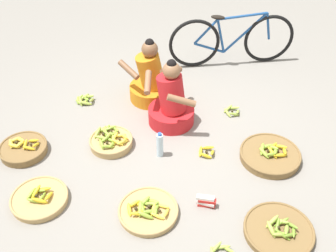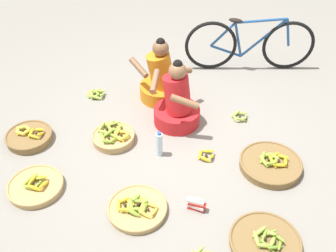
{
  "view_description": "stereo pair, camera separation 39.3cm",
  "coord_description": "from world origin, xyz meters",
  "px_view_note": "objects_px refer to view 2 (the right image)",
  "views": [
    {
      "loc": [
        0.72,
        -3.24,
        2.95
      ],
      "look_at": [
        0.0,
        -0.2,
        0.35
      ],
      "focal_mm": 43.54,
      "sensor_mm": 36.0,
      "label": 1
    },
    {
      "loc": [
        1.1,
        -3.12,
        2.95
      ],
      "look_at": [
        0.0,
        -0.2,
        0.35
      ],
      "focal_mm": 43.54,
      "sensor_mm": 36.0,
      "label": 2
    }
  ],
  "objects_px": {
    "bicycle_leaning": "(249,45)",
    "loose_bananas_near_vendor": "(95,94)",
    "vendor_woman_behind": "(161,80)",
    "loose_bananas_front_left": "(206,155)",
    "vendor_woman_front": "(177,104)",
    "banana_basket_back_right": "(271,164)",
    "banana_basket_mid_left": "(113,136)",
    "banana_basket_near_bicycle": "(36,186)",
    "water_bottle": "(159,144)",
    "banana_basket_front_center": "(265,242)",
    "loose_bananas_back_left": "(240,116)",
    "banana_basket_front_right": "(29,137)",
    "banana_basket_mid_right": "(137,208)",
    "packet_carton_stack": "(196,205)"
  },
  "relations": [
    {
      "from": "vendor_woman_behind",
      "to": "banana_basket_front_center",
      "type": "relative_size",
      "value": 1.33
    },
    {
      "from": "banana_basket_mid_left",
      "to": "banana_basket_near_bicycle",
      "type": "distance_m",
      "value": 0.97
    },
    {
      "from": "vendor_woman_behind",
      "to": "banana_basket_front_center",
      "type": "bearing_deg",
      "value": -46.55
    },
    {
      "from": "banana_basket_front_center",
      "to": "banana_basket_front_right",
      "type": "relative_size",
      "value": 1.21
    },
    {
      "from": "banana_basket_front_center",
      "to": "loose_bananas_near_vendor",
      "type": "height_order",
      "value": "banana_basket_front_center"
    },
    {
      "from": "banana_basket_near_bicycle",
      "to": "banana_basket_front_right",
      "type": "xyz_separation_m",
      "value": [
        -0.47,
        0.57,
        0.01
      ]
    },
    {
      "from": "vendor_woman_behind",
      "to": "banana_basket_back_right",
      "type": "xyz_separation_m",
      "value": [
        1.47,
        -0.75,
        -0.21
      ]
    },
    {
      "from": "banana_basket_mid_left",
      "to": "banana_basket_mid_right",
      "type": "height_order",
      "value": "banana_basket_mid_left"
    },
    {
      "from": "banana_basket_near_bicycle",
      "to": "water_bottle",
      "type": "xyz_separation_m",
      "value": [
        0.93,
        0.86,
        0.1
      ]
    },
    {
      "from": "water_bottle",
      "to": "packet_carton_stack",
      "type": "relative_size",
      "value": 1.63
    },
    {
      "from": "loose_bananas_back_left",
      "to": "banana_basket_mid_right",
      "type": "bearing_deg",
      "value": -108.98
    },
    {
      "from": "banana_basket_front_center",
      "to": "loose_bananas_front_left",
      "type": "xyz_separation_m",
      "value": [
        -0.76,
        0.83,
        -0.01
      ]
    },
    {
      "from": "banana_basket_mid_right",
      "to": "loose_bananas_front_left",
      "type": "distance_m",
      "value": 0.97
    },
    {
      "from": "banana_basket_front_center",
      "to": "loose_bananas_front_left",
      "type": "bearing_deg",
      "value": 132.17
    },
    {
      "from": "vendor_woman_behind",
      "to": "loose_bananas_front_left",
      "type": "xyz_separation_m",
      "value": [
        0.82,
        -0.83,
        -0.23
      ]
    },
    {
      "from": "loose_bananas_front_left",
      "to": "packet_carton_stack",
      "type": "distance_m",
      "value": 0.69
    },
    {
      "from": "vendor_woman_behind",
      "to": "bicycle_leaning",
      "type": "distance_m",
      "value": 1.34
    },
    {
      "from": "bicycle_leaning",
      "to": "banana_basket_back_right",
      "type": "relative_size",
      "value": 2.58
    },
    {
      "from": "water_bottle",
      "to": "loose_bananas_near_vendor",
      "type": "bearing_deg",
      "value": 148.4
    },
    {
      "from": "vendor_woman_behind",
      "to": "loose_bananas_back_left",
      "type": "xyz_separation_m",
      "value": [
        1.01,
        -0.07,
        -0.23
      ]
    },
    {
      "from": "loose_bananas_back_left",
      "to": "water_bottle",
      "type": "bearing_deg",
      "value": -126.35
    },
    {
      "from": "banana_basket_front_right",
      "to": "packet_carton_stack",
      "type": "distance_m",
      "value": 1.99
    },
    {
      "from": "vendor_woman_front",
      "to": "banana_basket_back_right",
      "type": "bearing_deg",
      "value": -17.47
    },
    {
      "from": "banana_basket_front_right",
      "to": "loose_bananas_near_vendor",
      "type": "xyz_separation_m",
      "value": [
        0.27,
        0.98,
        -0.02
      ]
    },
    {
      "from": "vendor_woman_front",
      "to": "banana_basket_near_bicycle",
      "type": "bearing_deg",
      "value": -122.65
    },
    {
      "from": "loose_bananas_front_left",
      "to": "loose_bananas_back_left",
      "type": "distance_m",
      "value": 0.78
    },
    {
      "from": "banana_basket_front_center",
      "to": "banana_basket_front_right",
      "type": "bearing_deg",
      "value": 170.91
    },
    {
      "from": "banana_basket_mid_right",
      "to": "banana_basket_back_right",
      "type": "distance_m",
      "value": 1.42
    },
    {
      "from": "vendor_woman_behind",
      "to": "banana_basket_mid_right",
      "type": "relative_size",
      "value": 1.48
    },
    {
      "from": "vendor_woman_behind",
      "to": "loose_bananas_back_left",
      "type": "height_order",
      "value": "vendor_woman_behind"
    },
    {
      "from": "banana_basket_mid_right",
      "to": "packet_carton_stack",
      "type": "bearing_deg",
      "value": 23.01
    },
    {
      "from": "banana_basket_back_right",
      "to": "bicycle_leaning",
      "type": "bearing_deg",
      "value": 109.32
    },
    {
      "from": "bicycle_leaning",
      "to": "water_bottle",
      "type": "xyz_separation_m",
      "value": [
        -0.49,
        -2.0,
        -0.22
      ]
    },
    {
      "from": "vendor_woman_behind",
      "to": "banana_basket_back_right",
      "type": "height_order",
      "value": "vendor_woman_behind"
    },
    {
      "from": "banana_basket_mid_left",
      "to": "banana_basket_back_right",
      "type": "relative_size",
      "value": 0.74
    },
    {
      "from": "vendor_woman_front",
      "to": "loose_bananas_back_left",
      "type": "distance_m",
      "value": 0.77
    },
    {
      "from": "banana_basket_mid_right",
      "to": "bicycle_leaning",
      "type": "bearing_deg",
      "value": 81.71
    },
    {
      "from": "banana_basket_front_center",
      "to": "loose_bananas_back_left",
      "type": "relative_size",
      "value": 2.82
    },
    {
      "from": "banana_basket_front_center",
      "to": "loose_bananas_back_left",
      "type": "height_order",
      "value": "banana_basket_front_center"
    },
    {
      "from": "banana_basket_mid_right",
      "to": "loose_bananas_front_left",
      "type": "xyz_separation_m",
      "value": [
        0.39,
        0.89,
        -0.01
      ]
    },
    {
      "from": "packet_carton_stack",
      "to": "banana_basket_back_right",
      "type": "bearing_deg",
      "value": 54.78
    },
    {
      "from": "vendor_woman_behind",
      "to": "loose_bananas_front_left",
      "type": "height_order",
      "value": "vendor_woman_behind"
    },
    {
      "from": "bicycle_leaning",
      "to": "loose_bananas_near_vendor",
      "type": "bearing_deg",
      "value": -140.96
    },
    {
      "from": "banana_basket_near_bicycle",
      "to": "loose_bananas_back_left",
      "type": "bearing_deg",
      "value": 47.87
    },
    {
      "from": "loose_bananas_near_vendor",
      "to": "packet_carton_stack",
      "type": "xyz_separation_m",
      "value": [
        1.7,
        -1.25,
        0.03
      ]
    },
    {
      "from": "bicycle_leaning",
      "to": "water_bottle",
      "type": "distance_m",
      "value": 2.07
    },
    {
      "from": "banana_basket_front_center",
      "to": "loose_bananas_back_left",
      "type": "bearing_deg",
      "value": 109.86
    },
    {
      "from": "banana_basket_front_center",
      "to": "banana_basket_near_bicycle",
      "type": "bearing_deg",
      "value": -176.04
    },
    {
      "from": "bicycle_leaning",
      "to": "banana_basket_front_right",
      "type": "height_order",
      "value": "bicycle_leaning"
    },
    {
      "from": "vendor_woman_behind",
      "to": "packet_carton_stack",
      "type": "height_order",
      "value": "vendor_woman_behind"
    }
  ]
}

